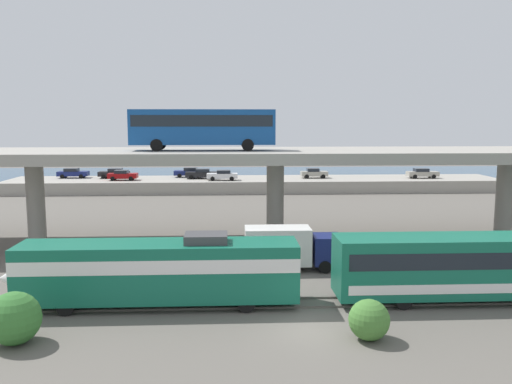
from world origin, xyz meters
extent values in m
plane|color=#605B54|center=(0.00, 0.00, 0.00)|extent=(260.00, 260.00, 0.00)
cube|color=#59544C|center=(0.00, 3.23, 0.06)|extent=(110.00, 0.12, 0.12)
cube|color=#59544C|center=(0.00, 4.77, 0.06)|extent=(110.00, 0.12, 0.12)
cube|color=#14664C|center=(-7.96, 4.00, 2.08)|extent=(15.69, 3.00, 3.20)
cube|color=white|center=(-7.96, 4.00, 2.66)|extent=(15.69, 3.04, 0.77)
cone|color=white|center=(-15.80, 4.00, 1.76)|extent=(2.14, 2.85, 2.85)
cube|color=black|center=(-14.20, 4.00, 2.98)|extent=(2.14, 2.70, 1.02)
cube|color=#3F3F42|center=(-5.28, 4.00, 3.93)|extent=(2.40, 1.80, 0.50)
cylinder|color=black|center=(-12.86, 2.65, 0.48)|extent=(0.96, 0.18, 0.96)
cylinder|color=black|center=(-12.86, 5.35, 0.48)|extent=(0.96, 0.18, 0.96)
cylinder|color=black|center=(-3.05, 2.65, 0.48)|extent=(0.96, 0.18, 0.96)
cylinder|color=black|center=(-3.05, 5.35, 0.48)|extent=(0.96, 0.18, 0.96)
cube|color=#14664C|center=(12.39, 4.00, 2.16)|extent=(20.46, 3.00, 3.40)
cube|color=black|center=(12.39, 4.00, 2.77)|extent=(19.64, 3.04, 0.95)
cube|color=white|center=(12.39, 4.00, 1.21)|extent=(19.64, 3.04, 0.54)
cylinder|color=black|center=(5.74, 2.65, 0.46)|extent=(0.92, 0.18, 0.92)
cylinder|color=black|center=(5.74, 5.35, 0.46)|extent=(0.92, 0.18, 0.92)
cube|color=#9E998E|center=(0.00, 20.00, 7.57)|extent=(96.00, 11.13, 0.91)
cylinder|color=#9E998E|center=(-20.40, 20.00, 3.56)|extent=(1.50, 1.50, 7.11)
cylinder|color=#9E998E|center=(0.00, 20.00, 3.56)|extent=(1.50, 1.50, 7.11)
cylinder|color=#9E998E|center=(20.40, 20.00, 3.56)|extent=(1.50, 1.50, 7.11)
cube|color=#14478C|center=(-6.15, 19.49, 9.97)|extent=(12.00, 2.55, 2.90)
cube|color=black|center=(-6.15, 19.49, 10.49)|extent=(11.52, 2.59, 0.93)
cube|color=black|center=(-12.10, 19.49, 10.32)|extent=(0.08, 2.30, 1.74)
cylinder|color=black|center=(-9.87, 18.28, 8.52)|extent=(1.00, 0.26, 1.00)
cylinder|color=black|center=(-9.87, 20.70, 8.52)|extent=(1.00, 0.26, 1.00)
cylinder|color=black|center=(-2.43, 18.28, 8.52)|extent=(1.00, 0.26, 1.00)
cylinder|color=black|center=(-2.43, 20.70, 8.52)|extent=(1.00, 0.26, 1.00)
cube|color=navy|center=(2.92, 11.15, 1.44)|extent=(2.00, 2.30, 2.00)
cube|color=silver|center=(-0.58, 11.15, 1.74)|extent=(4.60, 2.30, 2.60)
cylinder|color=black|center=(2.63, 12.24, 0.44)|extent=(0.88, 0.28, 0.88)
cylinder|color=black|center=(2.63, 10.06, 0.44)|extent=(0.88, 0.28, 0.88)
cylinder|color=black|center=(-1.59, 12.24, 0.44)|extent=(0.88, 0.28, 0.88)
cylinder|color=black|center=(-1.59, 10.06, 0.44)|extent=(0.88, 0.28, 0.88)
cube|color=#9E998E|center=(0.00, 55.00, 0.90)|extent=(73.99, 10.08, 1.79)
cube|color=black|center=(-21.63, 56.53, 2.46)|extent=(4.56, 1.87, 0.70)
cube|color=#1E232B|center=(-21.40, 56.53, 3.05)|extent=(2.01, 1.65, 0.48)
cylinder|color=black|center=(-23.05, 55.64, 2.11)|extent=(0.64, 0.20, 0.64)
cylinder|color=black|center=(-23.05, 57.42, 2.11)|extent=(0.64, 0.20, 0.64)
cylinder|color=black|center=(-20.22, 55.64, 2.11)|extent=(0.64, 0.20, 0.64)
cylinder|color=black|center=(-20.22, 57.42, 2.11)|extent=(0.64, 0.20, 0.64)
cube|color=black|center=(-8.26, 55.19, 2.46)|extent=(4.70, 1.83, 0.70)
cube|color=#1E232B|center=(-8.02, 55.19, 3.05)|extent=(2.07, 1.61, 0.48)
cylinder|color=black|center=(-9.71, 54.32, 2.11)|extent=(0.64, 0.20, 0.64)
cylinder|color=black|center=(-9.71, 56.06, 2.11)|extent=(0.64, 0.20, 0.64)
cylinder|color=black|center=(-6.80, 54.32, 2.11)|extent=(0.64, 0.20, 0.64)
cylinder|color=black|center=(-6.80, 56.06, 2.11)|extent=(0.64, 0.20, 0.64)
cube|color=silver|center=(-5.04, 52.72, 2.46)|extent=(4.51, 1.78, 0.70)
cube|color=#1E232B|center=(-4.81, 52.72, 3.05)|extent=(1.98, 1.57, 0.48)
cylinder|color=black|center=(-6.43, 51.88, 2.11)|extent=(0.64, 0.20, 0.64)
cylinder|color=black|center=(-6.43, 53.57, 2.11)|extent=(0.64, 0.20, 0.64)
cylinder|color=black|center=(-3.64, 51.88, 2.11)|extent=(0.64, 0.20, 0.64)
cylinder|color=black|center=(-3.64, 53.57, 2.11)|extent=(0.64, 0.20, 0.64)
cube|color=maroon|center=(-19.69, 53.51, 2.46)|extent=(4.26, 1.80, 0.70)
cube|color=#1E232B|center=(-19.91, 53.51, 3.05)|extent=(1.87, 1.58, 0.48)
cylinder|color=black|center=(-18.37, 54.37, 2.11)|extent=(0.64, 0.20, 0.64)
cylinder|color=black|center=(-18.37, 52.66, 2.11)|extent=(0.64, 0.20, 0.64)
cylinder|color=black|center=(-21.01, 54.37, 2.11)|extent=(0.64, 0.20, 0.64)
cylinder|color=black|center=(-21.01, 52.66, 2.11)|extent=(0.64, 0.20, 0.64)
cube|color=#9E998C|center=(25.57, 54.19, 2.46)|extent=(4.67, 1.78, 0.70)
cube|color=#1E232B|center=(25.33, 54.19, 3.05)|extent=(2.05, 1.57, 0.48)
cylinder|color=black|center=(27.01, 55.04, 2.11)|extent=(0.64, 0.20, 0.64)
cylinder|color=black|center=(27.01, 53.35, 2.11)|extent=(0.64, 0.20, 0.64)
cylinder|color=black|center=(24.12, 55.04, 2.11)|extent=(0.64, 0.20, 0.64)
cylinder|color=black|center=(24.12, 53.35, 2.11)|extent=(0.64, 0.20, 0.64)
cube|color=#9E998C|center=(9.02, 55.18, 2.46)|extent=(4.05, 1.85, 0.70)
cube|color=#1E232B|center=(8.82, 55.18, 3.05)|extent=(1.78, 1.62, 0.48)
cylinder|color=black|center=(10.28, 56.06, 2.11)|extent=(0.64, 0.20, 0.64)
cylinder|color=black|center=(10.28, 54.31, 2.11)|extent=(0.64, 0.20, 0.64)
cylinder|color=black|center=(7.76, 56.06, 2.11)|extent=(0.64, 0.20, 0.64)
cylinder|color=black|center=(7.76, 54.31, 2.11)|extent=(0.64, 0.20, 0.64)
cube|color=navy|center=(-10.23, 57.41, 2.46)|extent=(4.67, 1.71, 0.70)
cube|color=#1E232B|center=(-9.99, 57.41, 3.05)|extent=(2.06, 1.51, 0.48)
cylinder|color=black|center=(-11.68, 56.59, 2.11)|extent=(0.64, 0.20, 0.64)
cylinder|color=black|center=(-11.68, 58.22, 2.11)|extent=(0.64, 0.20, 0.64)
cylinder|color=black|center=(-8.78, 56.59, 2.11)|extent=(0.64, 0.20, 0.64)
cylinder|color=black|center=(-8.78, 58.22, 2.11)|extent=(0.64, 0.20, 0.64)
cube|color=navy|center=(-27.94, 57.10, 2.46)|extent=(4.56, 1.81, 0.70)
cube|color=#1E232B|center=(-28.17, 57.10, 3.05)|extent=(2.01, 1.60, 0.48)
cylinder|color=black|center=(-26.53, 57.97, 2.11)|extent=(0.64, 0.20, 0.64)
cylinder|color=black|center=(-26.53, 56.24, 2.11)|extent=(0.64, 0.20, 0.64)
cylinder|color=black|center=(-29.36, 57.97, 2.11)|extent=(0.64, 0.20, 0.64)
cylinder|color=black|center=(-29.36, 56.24, 2.11)|extent=(0.64, 0.20, 0.64)
cube|color=#2D5170|center=(0.00, 78.00, 0.00)|extent=(140.00, 36.00, 0.01)
sphere|color=#367430|center=(-14.13, -0.93, 1.26)|extent=(2.52, 2.52, 2.52)
sphere|color=#457B33|center=(2.73, -1.27, 1.00)|extent=(1.99, 1.99, 1.99)
camera|label=1|loc=(-3.93, -25.50, 10.48)|focal=37.36mm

